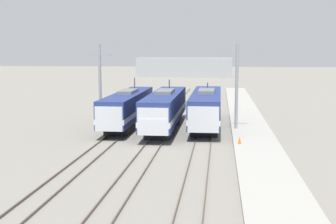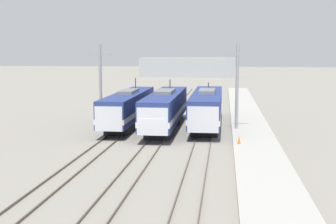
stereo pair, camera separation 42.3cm
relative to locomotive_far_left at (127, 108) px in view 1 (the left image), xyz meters
name	(u,v)px [view 1 (the left image)]	position (x,y,z in m)	size (l,w,h in m)	color
ground_plane	(155,144)	(4.35, -9.22, -2.08)	(400.00, 400.00, 0.00)	gray
rail_pair_far_left	(108,142)	(0.00, -9.22, -2.00)	(1.51, 120.00, 0.15)	#4C4238
rail_pair_center	(155,143)	(4.35, -9.22, -2.00)	(1.51, 120.00, 0.15)	#4C4238
rail_pair_far_right	(203,144)	(8.69, -9.22, -2.00)	(1.51, 120.00, 0.15)	#4C4238
locomotive_far_left	(127,108)	(0.00, 0.00, 0.00)	(2.86, 18.57, 5.11)	black
locomotive_center	(165,109)	(4.35, -1.52, 0.08)	(3.04, 18.59, 5.05)	black
locomotive_far_right	(206,108)	(8.69, 0.34, 0.05)	(3.13, 18.67, 4.59)	black
catenary_tower_left	(100,85)	(-2.45, -2.25, 2.67)	(2.59, 0.32, 9.03)	gray
catenary_tower_right	(237,86)	(11.85, -2.25, 2.67)	(2.59, 0.32, 9.03)	gray
platform	(256,144)	(13.40, -9.22, -1.90)	(4.00, 120.00, 0.37)	#A8A59E
traffic_cone	(239,140)	(11.90, -10.27, -1.38)	(0.31, 0.31, 0.66)	orange
depot_building	(184,67)	(-1.15, 97.73, 0.93)	(29.73, 8.31, 6.02)	#9EA3A8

